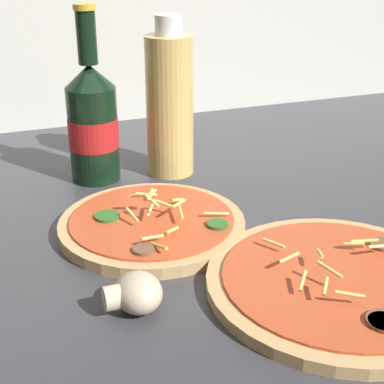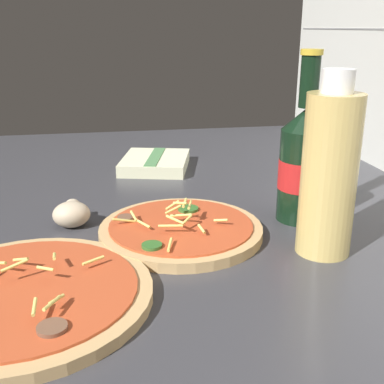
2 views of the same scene
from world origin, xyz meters
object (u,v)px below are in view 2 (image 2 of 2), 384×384
at_px(pizza_far, 181,230).
at_px(pizza_near, 24,296).
at_px(oil_bottle, 329,173).
at_px(mushroom_left, 72,214).
at_px(beer_bottle, 303,163).
at_px(dish_towel, 155,162).

bearing_deg(pizza_far, pizza_near, -53.06).
bearing_deg(pizza_far, oil_bottle, 64.91).
bearing_deg(pizza_far, mushroom_left, -112.08).
bearing_deg(pizza_far, beer_bottle, 99.11).
height_order(beer_bottle, oil_bottle, beer_bottle).
bearing_deg(oil_bottle, pizza_near, -80.44).
xyz_separation_m(beer_bottle, oil_bottle, (0.11, -0.01, 0.02)).
xyz_separation_m(beer_bottle, dish_towel, (-0.32, -0.19, -0.08)).
height_order(beer_bottle, dish_towel, beer_bottle).
bearing_deg(oil_bottle, pizza_far, -115.09).
relative_size(pizza_far, mushroom_left, 4.01).
bearing_deg(beer_bottle, pizza_far, -80.89).
bearing_deg(oil_bottle, beer_bottle, 173.03).
xyz_separation_m(pizza_near, beer_bottle, (-0.17, 0.38, 0.08)).
distance_m(pizza_near, pizza_far, 0.24).
bearing_deg(mushroom_left, pizza_near, -10.55).
xyz_separation_m(mushroom_left, dish_towel, (-0.28, 0.15, -0.01)).
xyz_separation_m(beer_bottle, mushroom_left, (-0.03, -0.34, -0.07)).
bearing_deg(dish_towel, beer_bottle, 30.91).
bearing_deg(mushroom_left, dish_towel, 151.80).
relative_size(pizza_near, dish_towel, 1.51).
distance_m(pizza_near, oil_bottle, 0.38).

